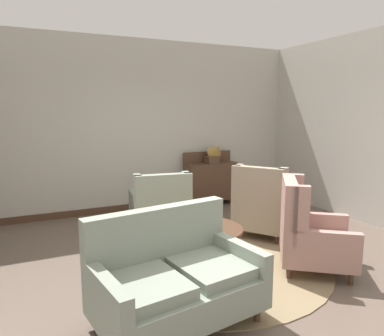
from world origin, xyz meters
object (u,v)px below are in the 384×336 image
(coffee_table, at_px, (203,235))
(porcelain_vase, at_px, (199,218))
(settee, at_px, (175,279))
(armchair_near_window, at_px, (160,207))
(gramophone, at_px, (215,152))
(armchair_near_sideboard, at_px, (263,206))
(armchair_back_corner, at_px, (309,232))
(side_table, at_px, (289,209))
(sideboard, at_px, (211,181))

(coffee_table, distance_m, porcelain_vase, 0.22)
(settee, distance_m, armchair_near_window, 2.37)
(settee, relative_size, gramophone, 3.33)
(porcelain_vase, distance_m, armchair_near_sideboard, 1.53)
(armchair_back_corner, xyz_separation_m, armchair_near_window, (-1.15, 1.92, -0.03))
(armchair_near_sideboard, distance_m, gramophone, 1.95)
(porcelain_vase, distance_m, armchair_back_corner, 1.30)
(porcelain_vase, xyz_separation_m, side_table, (1.66, 0.41, -0.20))
(coffee_table, xyz_separation_m, porcelain_vase, (-0.04, 0.01, 0.21))
(coffee_table, relative_size, side_table, 1.27)
(gramophone, bearing_deg, coffee_table, -121.19)
(porcelain_vase, distance_m, gramophone, 2.97)
(coffee_table, relative_size, sideboard, 0.89)
(coffee_table, bearing_deg, armchair_back_corner, -23.78)
(side_table, bearing_deg, coffee_table, -165.51)
(side_table, bearing_deg, armchair_near_window, 148.51)
(porcelain_vase, relative_size, settee, 0.20)
(settee, relative_size, armchair_back_corner, 1.36)
(armchair_near_window, bearing_deg, porcelain_vase, 96.13)
(settee, distance_m, armchair_back_corner, 1.87)
(armchair_back_corner, distance_m, gramophone, 3.09)
(porcelain_vase, bearing_deg, settee, -127.41)
(settee, distance_m, sideboard, 4.07)
(coffee_table, relative_size, armchair_near_sideboard, 0.82)
(armchair_near_sideboard, bearing_deg, armchair_back_corner, 134.81)
(armchair_back_corner, height_order, side_table, armchair_back_corner)
(porcelain_vase, distance_m, side_table, 1.72)
(coffee_table, bearing_deg, porcelain_vase, 164.45)
(gramophone, bearing_deg, settee, -123.46)
(settee, height_order, armchair_back_corner, armchair_back_corner)
(side_table, bearing_deg, armchair_back_corner, -117.75)
(settee, relative_size, armchair_near_window, 1.59)
(armchair_near_window, bearing_deg, gramophone, -137.27)
(armchair_back_corner, distance_m, armchair_near_sideboard, 1.17)
(settee, xyz_separation_m, sideboard, (2.18, 3.44, 0.08))
(sideboard, relative_size, gramophone, 2.28)
(side_table, height_order, gramophone, gramophone)
(porcelain_vase, height_order, armchair_near_window, armchair_near_window)
(sideboard, xyz_separation_m, gramophone, (0.04, -0.08, 0.57))
(armchair_near_window, relative_size, side_table, 1.31)
(porcelain_vase, xyz_separation_m, armchair_near_sideboard, (1.37, 0.65, -0.19))
(coffee_table, xyz_separation_m, settee, (-0.70, -0.85, -0.02))
(armchair_near_sideboard, xyz_separation_m, gramophone, (0.19, 1.85, 0.60))
(settee, xyz_separation_m, armchair_near_window, (0.69, 2.27, 0.01))
(side_table, xyz_separation_m, gramophone, (-0.10, 2.09, 0.61))
(coffee_table, xyz_separation_m, armchair_near_sideboard, (1.33, 0.66, 0.02))
(porcelain_vase, relative_size, armchair_back_corner, 0.27)
(porcelain_vase, distance_m, settee, 1.11)
(armchair_back_corner, bearing_deg, gramophone, 29.25)
(armchair_back_corner, bearing_deg, coffee_table, 102.76)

